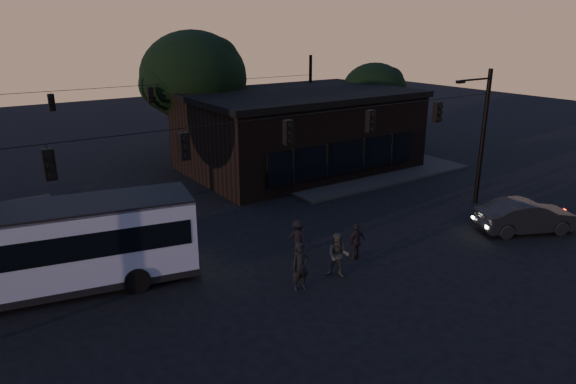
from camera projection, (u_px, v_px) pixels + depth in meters
ground at (347, 295)px, 19.34m from camera, size 120.00×120.00×0.00m
sidewalk_far_right at (348, 166)px, 36.75m from camera, size 14.00×10.00×0.15m
building at (298, 130)px, 35.88m from camera, size 15.40×10.41×5.40m
tree_behind at (193, 76)px, 36.87m from camera, size 7.60×7.60×9.43m
tree_right at (374, 91)px, 41.69m from camera, size 5.20×5.20×6.86m
signal_rig_near at (288, 159)px, 21.12m from camera, size 26.24×0.30×7.50m
signal_rig_far at (152, 113)px, 33.78m from camera, size 26.24×0.30×7.50m
bus at (30, 248)px, 18.82m from camera, size 12.28×5.06×3.37m
car at (527, 216)px, 25.02m from camera, size 5.11×3.58×1.60m
pedestrian_a at (300, 266)px, 19.45m from camera, size 0.78×0.60×1.92m
pedestrian_b at (338, 255)px, 20.48m from camera, size 1.13×1.13×1.85m
pedestrian_c at (356, 241)px, 22.04m from camera, size 0.98×0.43×1.65m
pedestrian_d at (298, 237)px, 22.63m from camera, size 1.14×1.13×1.57m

